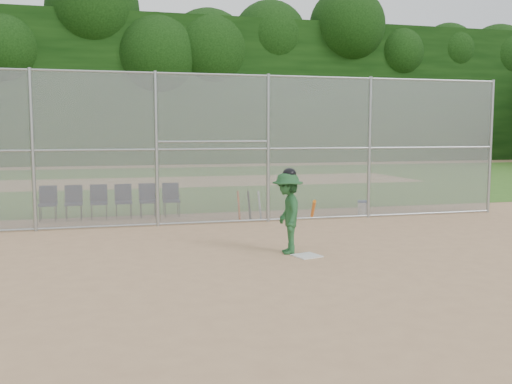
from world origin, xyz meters
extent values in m
plane|color=tan|center=(0.00, 0.00, 0.00)|extent=(100.00, 100.00, 0.00)
plane|color=#34631D|center=(0.00, 18.00, 0.01)|extent=(100.00, 100.00, 0.00)
plane|color=tan|center=(0.00, 18.00, 0.01)|extent=(24.00, 24.00, 0.00)
cube|color=gray|center=(0.00, 5.00, 2.00)|extent=(16.00, 0.02, 4.00)
cylinder|color=#9EA3A8|center=(8.00, 5.00, 2.00)|extent=(0.09, 0.09, 4.00)
cylinder|color=#9EA3A8|center=(0.00, 5.00, 3.95)|extent=(16.00, 0.05, 0.05)
cube|color=black|center=(0.00, 35.00, 5.50)|extent=(80.00, 5.00, 11.00)
cube|color=silver|center=(0.54, 0.58, 0.01)|extent=(0.60, 0.60, 0.02)
imported|color=#21532A|center=(0.25, 0.95, 0.83)|extent=(0.75, 1.14, 1.66)
ellipsoid|color=black|center=(0.25, 0.95, 1.63)|extent=(0.27, 0.30, 0.23)
cylinder|color=orange|center=(0.65, 0.55, 0.95)|extent=(0.29, 0.77, 0.45)
cylinder|color=white|center=(4.08, 5.49, 0.19)|extent=(0.31, 0.31, 0.37)
cylinder|color=#24439E|center=(4.08, 5.49, 0.40)|extent=(0.33, 0.33, 0.05)
cylinder|color=#D84C14|center=(0.25, 5.32, 0.41)|extent=(0.06, 0.32, 0.83)
cylinder|color=black|center=(0.55, 5.32, 0.41)|extent=(0.06, 0.35, 0.82)
cylinder|color=#B2B2B7|center=(0.85, 5.32, 0.40)|extent=(0.06, 0.38, 0.81)
camera|label=1|loc=(-3.26, -9.90, 2.47)|focal=40.00mm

